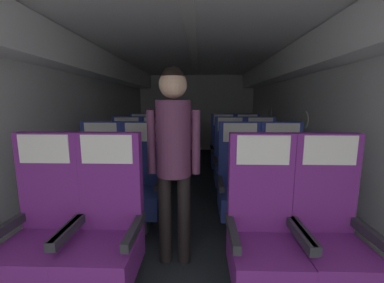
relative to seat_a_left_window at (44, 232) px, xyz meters
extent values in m
cube|color=#23282D|center=(0.97, 2.01, -0.49)|extent=(3.49, 7.27, 0.02)
cube|color=silver|center=(-0.67, 2.01, 0.59)|extent=(0.08, 6.87, 2.15)
cube|color=silver|center=(2.62, 2.01, 0.59)|extent=(0.08, 6.87, 2.15)
cube|color=silver|center=(0.97, 2.01, 1.67)|extent=(3.37, 6.87, 0.06)
cube|color=silver|center=(0.97, 5.46, 0.59)|extent=(3.37, 0.06, 2.15)
cube|color=white|center=(-0.46, 2.01, 1.45)|extent=(0.33, 6.60, 0.36)
cube|color=white|center=(2.41, 2.01, 1.45)|extent=(0.33, 6.60, 0.36)
cube|color=white|center=(0.97, 2.01, 1.63)|extent=(0.12, 6.19, 0.02)
cylinder|color=white|center=(2.57, 2.01, 0.64)|extent=(0.01, 0.26, 0.26)
cylinder|color=white|center=(2.57, 3.72, 0.64)|extent=(0.01, 0.26, 0.26)
cube|color=#6B237A|center=(0.00, -0.07, -0.14)|extent=(0.44, 0.49, 0.23)
cube|color=#6B237A|center=(0.00, 0.14, 0.32)|extent=(0.44, 0.09, 0.71)
cube|color=#28282D|center=(0.21, -0.07, 0.06)|extent=(0.05, 0.41, 0.06)
cube|color=#28282D|center=(-0.21, -0.07, 0.06)|extent=(0.05, 0.41, 0.06)
cube|color=silver|center=(0.00, 0.09, 0.57)|extent=(0.35, 0.01, 0.20)
cube|color=#6B237A|center=(0.44, -0.06, -0.14)|extent=(0.44, 0.49, 0.23)
cube|color=#6B237A|center=(0.44, 0.14, 0.32)|extent=(0.44, 0.09, 0.71)
cube|color=#28282D|center=(0.65, -0.06, 0.06)|extent=(0.05, 0.41, 0.06)
cube|color=#28282D|center=(0.23, -0.06, 0.06)|extent=(0.05, 0.41, 0.06)
cube|color=silver|center=(0.44, 0.09, 0.57)|extent=(0.35, 0.01, 0.20)
cube|color=#6B237A|center=(1.95, -0.05, -0.14)|extent=(0.44, 0.49, 0.23)
cube|color=#6B237A|center=(1.95, 0.15, 0.32)|extent=(0.44, 0.09, 0.71)
cube|color=#28282D|center=(2.16, -0.05, 0.06)|extent=(0.05, 0.41, 0.06)
cube|color=#28282D|center=(1.74, -0.05, 0.06)|extent=(0.05, 0.41, 0.06)
cube|color=silver|center=(1.95, 0.10, 0.57)|extent=(0.35, 0.01, 0.20)
cube|color=#6B237A|center=(1.50, -0.06, -0.14)|extent=(0.44, 0.49, 0.23)
cube|color=#6B237A|center=(1.50, 0.14, 0.32)|extent=(0.44, 0.09, 0.71)
cube|color=#28282D|center=(1.71, -0.06, 0.06)|extent=(0.05, 0.41, 0.06)
cube|color=#28282D|center=(1.29, -0.06, 0.06)|extent=(0.05, 0.41, 0.06)
cube|color=silver|center=(1.50, 0.09, 0.57)|extent=(0.35, 0.01, 0.20)
cube|color=#38383D|center=(0.00, 0.89, -0.37)|extent=(0.16, 0.18, 0.23)
cube|color=navy|center=(0.00, 0.89, -0.14)|extent=(0.44, 0.49, 0.23)
cube|color=navy|center=(0.00, 1.10, 0.32)|extent=(0.44, 0.09, 0.71)
cube|color=#28282D|center=(0.21, 0.89, 0.06)|extent=(0.05, 0.41, 0.06)
cube|color=#28282D|center=(-0.21, 0.89, 0.06)|extent=(0.05, 0.41, 0.06)
cube|color=silver|center=(0.00, 1.05, 0.57)|extent=(0.35, 0.01, 0.20)
cube|color=#38383D|center=(0.45, 0.89, -0.37)|extent=(0.16, 0.18, 0.23)
cube|color=navy|center=(0.45, 0.89, -0.14)|extent=(0.44, 0.49, 0.23)
cube|color=navy|center=(0.45, 1.10, 0.32)|extent=(0.44, 0.09, 0.71)
cube|color=#28282D|center=(0.66, 0.89, 0.06)|extent=(0.05, 0.41, 0.06)
cube|color=#28282D|center=(0.24, 0.89, 0.06)|extent=(0.05, 0.41, 0.06)
cube|color=silver|center=(0.45, 1.05, 0.57)|extent=(0.35, 0.01, 0.20)
cube|color=#38383D|center=(1.95, 0.90, -0.37)|extent=(0.16, 0.18, 0.23)
cube|color=navy|center=(1.95, 0.90, -0.14)|extent=(0.44, 0.49, 0.23)
cube|color=navy|center=(1.95, 1.10, 0.32)|extent=(0.44, 0.09, 0.71)
cube|color=#28282D|center=(2.16, 0.90, 0.06)|extent=(0.05, 0.41, 0.06)
cube|color=#28282D|center=(1.74, 0.90, 0.06)|extent=(0.05, 0.41, 0.06)
cube|color=silver|center=(1.95, 1.05, 0.57)|extent=(0.35, 0.01, 0.20)
cube|color=#38383D|center=(1.50, 0.89, -0.37)|extent=(0.16, 0.18, 0.23)
cube|color=navy|center=(1.50, 0.89, -0.14)|extent=(0.44, 0.49, 0.23)
cube|color=navy|center=(1.50, 1.10, 0.32)|extent=(0.44, 0.09, 0.71)
cube|color=#28282D|center=(1.71, 0.89, 0.06)|extent=(0.05, 0.41, 0.06)
cube|color=#28282D|center=(1.29, 0.89, 0.06)|extent=(0.05, 0.41, 0.06)
cube|color=silver|center=(1.50, 1.05, 0.57)|extent=(0.35, 0.01, 0.20)
cube|color=#38383D|center=(0.00, 1.82, -0.37)|extent=(0.16, 0.18, 0.23)
cube|color=navy|center=(0.00, 1.82, -0.14)|extent=(0.44, 0.49, 0.23)
cube|color=navy|center=(0.00, 2.02, 0.32)|extent=(0.44, 0.09, 0.71)
cube|color=#28282D|center=(0.22, 1.82, 0.06)|extent=(0.05, 0.41, 0.06)
cube|color=#28282D|center=(-0.21, 1.82, 0.06)|extent=(0.05, 0.41, 0.06)
cube|color=silver|center=(0.00, 1.98, 0.57)|extent=(0.35, 0.01, 0.20)
cube|color=#38383D|center=(0.43, 1.84, -0.37)|extent=(0.16, 0.18, 0.23)
cube|color=navy|center=(0.43, 1.84, -0.14)|extent=(0.44, 0.49, 0.23)
cube|color=navy|center=(0.43, 2.04, 0.32)|extent=(0.44, 0.09, 0.71)
cube|color=#28282D|center=(0.65, 1.84, 0.06)|extent=(0.05, 0.41, 0.06)
cube|color=#28282D|center=(0.22, 1.84, 0.06)|extent=(0.05, 0.41, 0.06)
cube|color=silver|center=(0.43, 1.99, 0.57)|extent=(0.35, 0.01, 0.20)
cube|color=#38383D|center=(1.95, 1.85, -0.37)|extent=(0.16, 0.18, 0.23)
cube|color=navy|center=(1.95, 1.85, -0.14)|extent=(0.44, 0.49, 0.23)
cube|color=navy|center=(1.95, 2.05, 0.32)|extent=(0.44, 0.09, 0.71)
cube|color=#28282D|center=(2.16, 1.85, 0.06)|extent=(0.05, 0.41, 0.06)
cube|color=#28282D|center=(1.74, 1.85, 0.06)|extent=(0.05, 0.41, 0.06)
cube|color=silver|center=(1.95, 2.00, 0.57)|extent=(0.35, 0.01, 0.20)
cube|color=#38383D|center=(1.51, 1.84, -0.37)|extent=(0.16, 0.18, 0.23)
cube|color=navy|center=(1.51, 1.84, -0.14)|extent=(0.44, 0.49, 0.23)
cube|color=navy|center=(1.51, 2.05, 0.32)|extent=(0.44, 0.09, 0.71)
cube|color=#28282D|center=(1.72, 1.84, 0.06)|extent=(0.05, 0.41, 0.06)
cube|color=#28282D|center=(1.30, 1.84, 0.06)|extent=(0.05, 0.41, 0.06)
cube|color=silver|center=(1.51, 2.00, 0.57)|extent=(0.35, 0.01, 0.20)
cube|color=#38383D|center=(-0.01, 2.78, -0.37)|extent=(0.16, 0.18, 0.23)
cube|color=navy|center=(-0.01, 2.78, -0.14)|extent=(0.44, 0.49, 0.23)
cube|color=navy|center=(-0.01, 2.99, 0.32)|extent=(0.44, 0.09, 0.71)
cube|color=#28282D|center=(0.20, 2.78, 0.06)|extent=(0.05, 0.41, 0.06)
cube|color=#28282D|center=(-0.22, 2.78, 0.06)|extent=(0.05, 0.41, 0.06)
cube|color=silver|center=(-0.01, 2.94, 0.57)|extent=(0.35, 0.01, 0.20)
cube|color=#38383D|center=(0.43, 2.77, -0.37)|extent=(0.16, 0.18, 0.23)
cube|color=navy|center=(0.43, 2.77, -0.14)|extent=(0.44, 0.49, 0.23)
cube|color=navy|center=(0.43, 2.97, 0.32)|extent=(0.44, 0.09, 0.71)
cube|color=#28282D|center=(0.65, 2.77, 0.06)|extent=(0.05, 0.41, 0.06)
cube|color=#28282D|center=(0.22, 2.77, 0.06)|extent=(0.05, 0.41, 0.06)
cube|color=silver|center=(0.43, 2.93, 0.57)|extent=(0.35, 0.01, 0.20)
cube|color=#38383D|center=(1.94, 2.77, -0.37)|extent=(0.16, 0.18, 0.23)
cube|color=navy|center=(1.94, 2.77, -0.14)|extent=(0.44, 0.49, 0.23)
cube|color=navy|center=(1.94, 2.97, 0.32)|extent=(0.44, 0.09, 0.71)
cube|color=#28282D|center=(2.15, 2.77, 0.06)|extent=(0.05, 0.41, 0.06)
cube|color=#28282D|center=(1.73, 2.77, 0.06)|extent=(0.05, 0.41, 0.06)
cube|color=silver|center=(1.94, 2.93, 0.57)|extent=(0.35, 0.01, 0.20)
cube|color=#38383D|center=(1.51, 2.79, -0.37)|extent=(0.16, 0.18, 0.23)
cube|color=navy|center=(1.51, 2.79, -0.14)|extent=(0.44, 0.49, 0.23)
cube|color=navy|center=(1.51, 2.99, 0.32)|extent=(0.44, 0.09, 0.71)
cube|color=#28282D|center=(1.72, 2.79, 0.06)|extent=(0.05, 0.41, 0.06)
cube|color=#28282D|center=(1.29, 2.79, 0.06)|extent=(0.05, 0.41, 0.06)
cube|color=silver|center=(1.51, 2.94, 0.57)|extent=(0.35, 0.01, 0.20)
cylinder|color=black|center=(0.78, 0.41, -0.10)|extent=(0.11, 0.11, 0.78)
cylinder|color=black|center=(0.94, 0.41, -0.10)|extent=(0.11, 0.11, 0.78)
cylinder|color=#5B2D4C|center=(0.86, 0.41, 0.60)|extent=(0.28, 0.28, 0.61)
cylinder|color=#5B2D4C|center=(0.68, 0.41, 0.57)|extent=(0.07, 0.07, 0.52)
cylinder|color=#5B2D4C|center=(1.04, 0.41, 0.57)|extent=(0.07, 0.07, 0.52)
sphere|color=tan|center=(0.86, 0.41, 1.02)|extent=(0.22, 0.22, 0.22)
sphere|color=black|center=(0.86, 0.41, 1.06)|extent=(0.19, 0.19, 0.19)
camera|label=1|loc=(1.08, -1.51, 0.88)|focal=22.57mm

